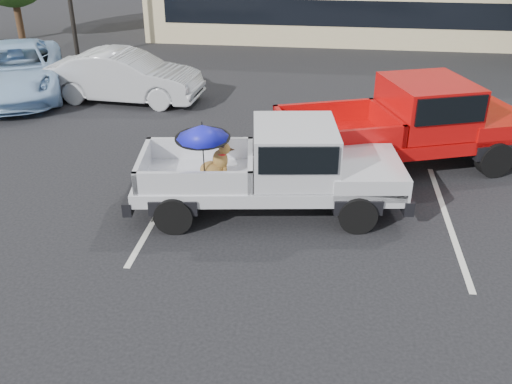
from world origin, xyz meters
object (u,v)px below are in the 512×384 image
red_pickup (418,120)px  silver_sedan (125,76)px  blue_suv (16,70)px  silver_pickup (283,164)px

red_pickup → silver_sedan: 9.55m
blue_suv → red_pickup: bearing=-41.9°
silver_pickup → red_pickup: red_pickup is taller
red_pickup → silver_sedan: bearing=135.9°
silver_sedan → blue_suv: blue_suv is taller
silver_pickup → silver_sedan: 8.77m
silver_pickup → blue_suv: silver_pickup is taller
silver_pickup → blue_suv: size_ratio=0.98×
silver_pickup → red_pickup: (3.03, 2.74, 0.10)m
blue_suv → silver_pickup: bearing=-59.7°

